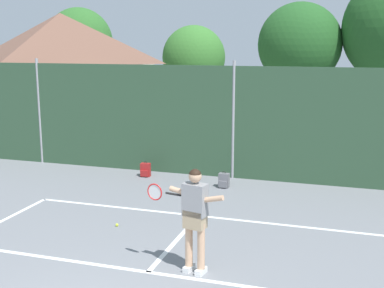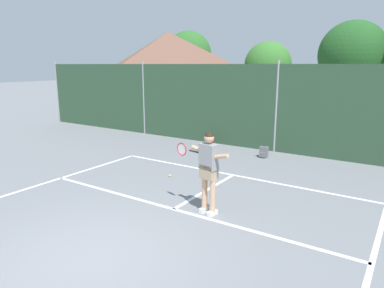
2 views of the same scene
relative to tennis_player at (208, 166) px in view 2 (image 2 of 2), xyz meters
name	(u,v)px [view 2 (image 2 of 2)]	position (x,y,z in m)	size (l,w,h in m)	color
ground_plane	(89,258)	(-0.77, -2.72, -1.11)	(120.00, 120.00, 0.00)	slate
court_markings	(116,242)	(-0.77, -2.07, -1.11)	(8.30, 11.10, 0.01)	white
chainlink_fence	(276,109)	(-0.77, 6.28, 0.53)	(26.09, 0.09, 3.43)	#2D4C33
clubhouse_building	(169,75)	(-8.89, 10.40, 1.53)	(6.42, 5.81, 5.09)	beige
treeline_backdrop	(381,50)	(1.50, 16.71, 2.94)	(24.97, 4.62, 7.11)	brown
tennis_player	(208,166)	(0.00, 0.00, 0.00)	(1.44, 0.33, 1.85)	silver
tennis_ball	(170,176)	(-2.26, 1.61, -1.08)	(0.07, 0.07, 0.07)	#CCE033
backpack_red	(209,142)	(-3.27, 5.62, -0.92)	(0.29, 0.26, 0.46)	maroon
backpack_grey	(264,152)	(-0.76, 5.20, -0.92)	(0.29, 0.25, 0.46)	slate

